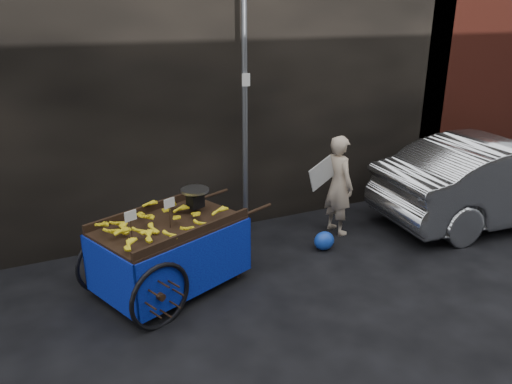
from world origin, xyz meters
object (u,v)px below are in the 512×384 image
vendor (338,185)px  parked_car (501,179)px  plastic_bag (324,241)px  banana_cart (165,232)px

vendor → parked_car: 2.83m
plastic_bag → parked_car: (3.25, -0.25, 0.56)m
banana_cart → parked_car: (5.64, -0.15, -0.09)m
banana_cart → vendor: bearing=-10.5°
plastic_bag → banana_cart: bearing=-177.7°
banana_cart → vendor: 2.95m
banana_cart → plastic_bag: size_ratio=8.29×
parked_car → banana_cart: bearing=93.4°
vendor → plastic_bag: size_ratio=5.03×
vendor → plastic_bag: vendor is taller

